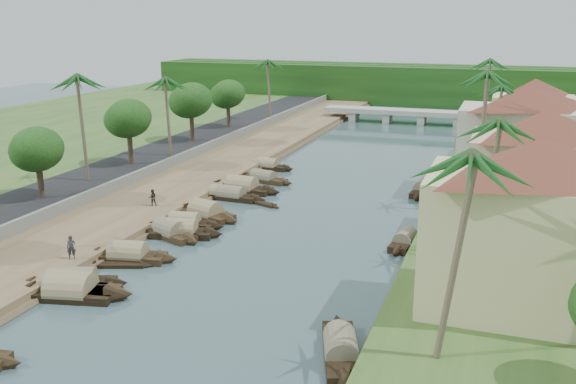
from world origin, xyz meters
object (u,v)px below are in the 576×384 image
(bridge, at_px, (405,113))
(person_near, at_px, (71,247))
(building_near, at_px, (532,224))
(sampan_1, at_px, (70,292))

(bridge, xyz_separation_m, person_near, (-12.14, -75.33, -0.03))
(building_near, distance_m, person_near, 31.52)
(bridge, bearing_deg, sampan_1, -96.56)
(sampan_1, height_order, person_near, person_near)
(bridge, xyz_separation_m, sampan_1, (-9.15, -79.63, -1.30))
(building_near, bearing_deg, person_near, -177.55)
(bridge, distance_m, sampan_1, 80.17)
(person_near, bearing_deg, bridge, 44.95)
(bridge, relative_size, building_near, 1.89)
(building_near, distance_m, sampan_1, 29.31)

